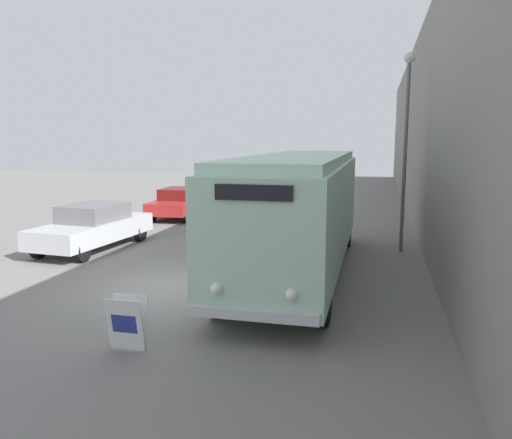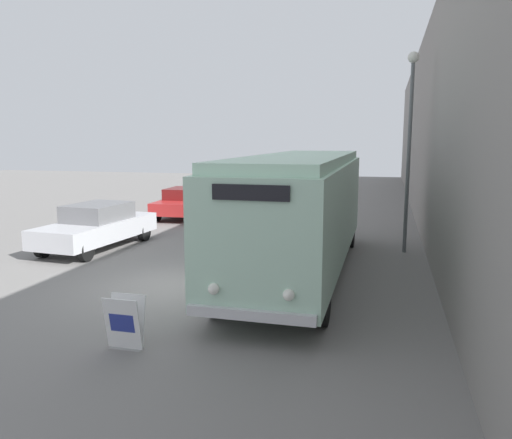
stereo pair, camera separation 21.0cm
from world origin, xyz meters
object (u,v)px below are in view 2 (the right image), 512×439
Objects in this scene: sign_board at (125,323)px; parked_car_near at (97,226)px; vintage_bus at (301,207)px; streetlamp at (410,125)px; parked_car_mid at (185,202)px; parked_car_far at (223,189)px.

parked_car_near is (-5.18, 7.34, 0.32)m from sign_board.
vintage_bus is 10.86× the size of sign_board.
sign_board is 11.38m from streetlamp.
vintage_bus reaches higher than parked_car_near.
streetlamp reaches higher than parked_car_mid.
vintage_bus is 1.64× the size of streetlamp.
parked_car_far reaches higher than sign_board.
streetlamp reaches higher than parked_car_far.
vintage_bus is at bearing -53.02° from parked_car_mid.
parked_car_mid reaches higher than sign_board.
sign_board is at bearing -110.34° from vintage_bus.
streetlamp is (5.15, 9.43, 3.74)m from sign_board.
sign_board is at bearing -118.65° from streetlamp.
vintage_bus is 2.43× the size of parked_car_mid.
vintage_bus is 6.48m from sign_board.
vintage_bus is 2.18× the size of parked_car_near.
parked_car_near reaches higher than sign_board.
sign_board is (-2.20, -5.93, -1.41)m from vintage_bus.
sign_board is 21.81m from parked_car_far.
parked_car_far is (-0.05, 13.83, -0.05)m from parked_car_near.
parked_car_far is (-0.23, 6.51, 0.01)m from parked_car_mid.
parked_car_mid is (-5.00, 14.66, 0.26)m from sign_board.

